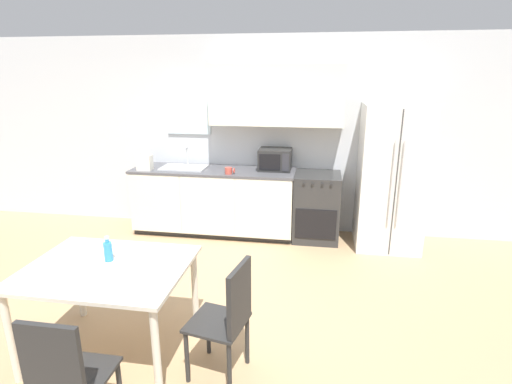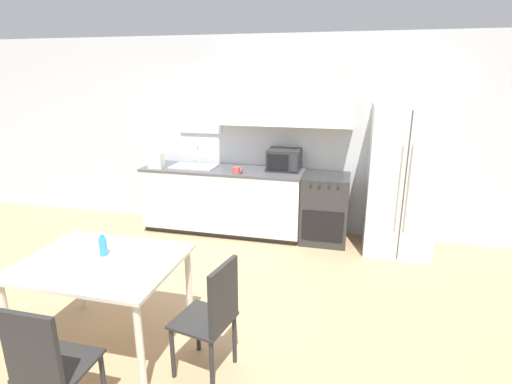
% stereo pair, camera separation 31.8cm
% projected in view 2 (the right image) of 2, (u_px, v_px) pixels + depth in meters
% --- Properties ---
extents(ground_plane, '(12.00, 12.00, 0.00)m').
position_uv_depth(ground_plane, '(207.00, 309.00, 3.89)').
color(ground_plane, tan).
extents(wall_back, '(12.00, 0.38, 2.70)m').
position_uv_depth(wall_back, '(265.00, 128.00, 5.55)').
color(wall_back, silver).
rests_on(wall_back, ground_plane).
extents(kitchen_counter, '(2.26, 0.66, 0.93)m').
position_uv_depth(kitchen_counter, '(223.00, 200.00, 5.67)').
color(kitchen_counter, '#333333').
rests_on(kitchen_counter, ground_plane).
extents(oven_range, '(0.61, 0.63, 0.91)m').
position_uv_depth(oven_range, '(325.00, 209.00, 5.36)').
color(oven_range, '#2D2D2D').
rests_on(oven_range, ground_plane).
extents(refrigerator, '(0.80, 0.78, 1.84)m').
position_uv_depth(refrigerator, '(401.00, 181.00, 4.95)').
color(refrigerator, silver).
rests_on(refrigerator, ground_plane).
extents(kitchen_sink, '(0.62, 0.41, 0.27)m').
position_uv_depth(kitchen_sink, '(194.00, 166.00, 5.64)').
color(kitchen_sink, '#B7BABC').
rests_on(kitchen_sink, kitchen_counter).
extents(microwave, '(0.44, 0.36, 0.29)m').
position_uv_depth(microwave, '(284.00, 160.00, 5.40)').
color(microwave, '#282828').
rests_on(microwave, kitchen_counter).
extents(coffee_mug, '(0.13, 0.10, 0.09)m').
position_uv_depth(coffee_mug, '(237.00, 170.00, 5.26)').
color(coffee_mug, '#BF4C3F').
rests_on(coffee_mug, kitchen_counter).
extents(grocery_bag_0, '(0.20, 0.18, 0.28)m').
position_uv_depth(grocery_bag_0, '(156.00, 159.00, 5.55)').
color(grocery_bag_0, silver).
rests_on(grocery_bag_0, kitchen_counter).
extents(dining_table, '(1.23, 0.97, 0.77)m').
position_uv_depth(dining_table, '(102.00, 271.00, 3.20)').
color(dining_table, beige).
rests_on(dining_table, ground_plane).
extents(dining_chair_near, '(0.40, 0.40, 0.93)m').
position_uv_depth(dining_chair_near, '(46.00, 363.00, 2.40)').
color(dining_chair_near, '#282828').
rests_on(dining_chair_near, ground_plane).
extents(dining_chair_side, '(0.47, 0.47, 0.93)m').
position_uv_depth(dining_chair_side, '(214.00, 312.00, 2.91)').
color(dining_chair_side, '#282828').
rests_on(dining_chair_side, ground_plane).
extents(drink_bottle, '(0.07, 0.07, 0.21)m').
position_uv_depth(drink_bottle, '(103.00, 246.00, 3.24)').
color(drink_bottle, '#338CD8').
rests_on(drink_bottle, dining_table).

